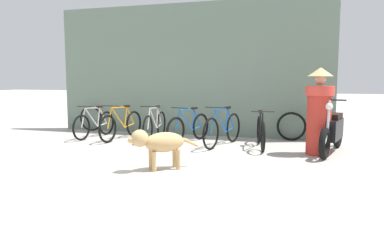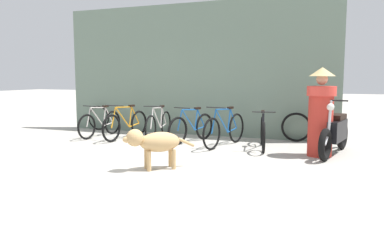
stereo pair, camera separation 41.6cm
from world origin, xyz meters
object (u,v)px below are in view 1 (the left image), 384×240
(bicycle_3, at_px, (189,128))
(person_in_robes, at_px, (319,110))
(bicycle_5, at_px, (261,132))
(bicycle_1, at_px, (121,125))
(spare_tire_right, at_px, (291,126))
(bicycle_2, at_px, (155,125))
(bicycle_4, at_px, (223,129))
(bicycle_0, at_px, (95,124))
(motorcycle, at_px, (332,132))
(spare_tire_left, at_px, (91,118))
(stray_dog, at_px, (159,143))

(bicycle_3, height_order, person_in_robes, person_in_robes)
(bicycle_3, xyz_separation_m, bicycle_5, (1.67, -0.19, -0.00))
(bicycle_1, xyz_separation_m, bicycle_5, (3.33, -0.06, -0.01))
(person_in_robes, bearing_deg, spare_tire_right, -43.22)
(bicycle_2, xyz_separation_m, bicycle_5, (2.54, -0.26, -0.01))
(bicycle_2, distance_m, bicycle_4, 1.74)
(bicycle_1, bearing_deg, bicycle_0, -86.68)
(bicycle_5, xyz_separation_m, motorcycle, (1.41, -0.15, 0.09))
(bicycle_3, bearing_deg, person_in_robes, 97.47)
(bicycle_0, relative_size, bicycle_4, 0.92)
(bicycle_3, xyz_separation_m, spare_tire_left, (-3.17, 0.91, 0.01))
(bicycle_3, bearing_deg, bicycle_4, 94.87)
(bicycle_5, bearing_deg, person_in_robes, 60.14)
(bicycle_5, relative_size, stray_dog, 1.61)
(bicycle_2, height_order, person_in_robes, person_in_robes)
(bicycle_2, distance_m, stray_dog, 2.94)
(bicycle_0, relative_size, bicycle_3, 1.04)
(bicycle_5, distance_m, spare_tire_right, 1.24)
(bicycle_0, xyz_separation_m, bicycle_5, (4.10, -0.11, 0.00))
(bicycle_4, xyz_separation_m, spare_tire_left, (-4.02, 1.11, -0.02))
(stray_dog, relative_size, spare_tire_right, 1.43)
(bicycle_0, xyz_separation_m, person_in_robes, (5.24, -0.47, 0.53))
(spare_tire_right, bearing_deg, spare_tire_left, -179.99)
(bicycle_0, distance_m, bicycle_5, 4.10)
(bicycle_1, relative_size, stray_dog, 1.76)
(bicycle_1, relative_size, motorcycle, 0.90)
(stray_dog, bearing_deg, bicycle_2, -105.98)
(motorcycle, bearing_deg, bicycle_1, -79.34)
(bicycle_2, height_order, stray_dog, bicycle_2)
(stray_dog, bearing_deg, person_in_robes, 179.09)
(spare_tire_right, bearing_deg, bicycle_2, -164.91)
(bicycle_3, xyz_separation_m, stray_dog, (0.35, -2.60, 0.11))
(spare_tire_left, bearing_deg, bicycle_5, -12.76)
(motorcycle, bearing_deg, spare_tire_right, -133.06)
(bicycle_1, height_order, stray_dog, bicycle_1)
(bicycle_2, height_order, bicycle_5, bicycle_2)
(bicycle_4, bearing_deg, bicycle_2, -85.41)
(bicycle_0, height_order, bicycle_3, bicycle_3)
(bicycle_1, height_order, motorcycle, motorcycle)
(bicycle_3, distance_m, bicycle_5, 1.68)
(bicycle_2, height_order, bicycle_3, bicycle_2)
(bicycle_1, bearing_deg, bicycle_2, 110.81)
(stray_dog, bearing_deg, bicycle_5, -159.29)
(person_in_robes, bearing_deg, bicycle_1, 19.95)
(motorcycle, distance_m, spare_tire_right, 1.50)
(motorcycle, bearing_deg, stray_dog, -37.13)
(bicycle_0, height_order, bicycle_5, bicycle_5)
(spare_tire_left, height_order, spare_tire_right, spare_tire_left)
(bicycle_0, height_order, motorcycle, motorcycle)
(spare_tire_left, bearing_deg, bicycle_4, -15.50)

